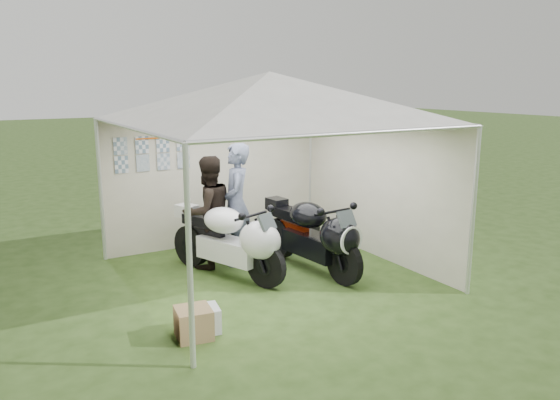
# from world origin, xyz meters

# --- Properties ---
(ground) EXTENTS (80.00, 80.00, 0.00)m
(ground) POSITION_xyz_m (0.00, 0.00, 0.00)
(ground) COLOR #2D4718
(ground) RESTS_ON ground
(canopy_tent) EXTENTS (5.66, 5.66, 3.00)m
(canopy_tent) POSITION_xyz_m (-0.00, 0.03, 2.58)
(canopy_tent) COLOR silver
(canopy_tent) RESTS_ON ground
(motorcycle_white) EXTENTS (1.08, 2.08, 1.08)m
(motorcycle_white) POSITION_xyz_m (-0.54, 0.19, 0.60)
(motorcycle_white) COLOR black
(motorcycle_white) RESTS_ON ground
(motorcycle_black) EXTENTS (0.65, 2.23, 1.10)m
(motorcycle_black) POSITION_xyz_m (0.65, -0.23, 0.61)
(motorcycle_black) COLOR black
(motorcycle_black) RESTS_ON ground
(paddock_stand) EXTENTS (0.49, 0.34, 0.34)m
(paddock_stand) POSITION_xyz_m (0.54, 0.78, 0.17)
(paddock_stand) COLOR #1126B1
(paddock_stand) RESTS_ON ground
(person_dark_jacket) EXTENTS (0.95, 0.80, 1.76)m
(person_dark_jacket) POSITION_xyz_m (-0.65, 0.81, 0.88)
(person_dark_jacket) COLOR black
(person_dark_jacket) RESTS_ON ground
(person_blue_jacket) EXTENTS (0.72, 0.84, 1.94)m
(person_blue_jacket) POSITION_xyz_m (-0.20, 0.74, 0.97)
(person_blue_jacket) COLOR slate
(person_blue_jacket) RESTS_ON ground
(equipment_box) EXTENTS (0.60, 0.53, 0.50)m
(equipment_box) POSITION_xyz_m (1.30, 1.16, 0.25)
(equipment_box) COLOR black
(equipment_box) RESTS_ON ground
(crate_0) EXTENTS (0.49, 0.41, 0.29)m
(crate_0) POSITION_xyz_m (-1.63, -1.27, 0.15)
(crate_0) COLOR silver
(crate_0) RESTS_ON ground
(crate_1) EXTENTS (0.44, 0.44, 0.35)m
(crate_1) POSITION_xyz_m (-1.75, -1.37, 0.17)
(crate_1) COLOR olive
(crate_1) RESTS_ON ground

